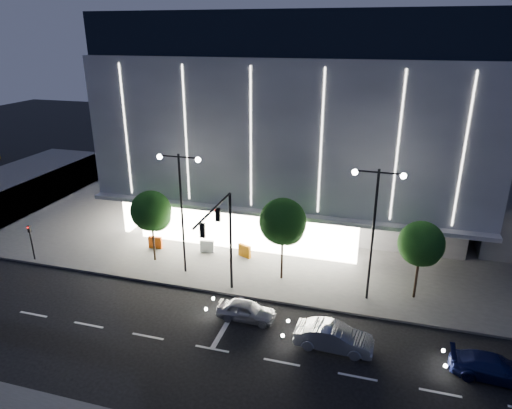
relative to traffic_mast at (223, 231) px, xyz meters
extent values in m
plane|color=black|center=(-1.00, -3.34, -5.03)|extent=(160.00, 160.00, 0.00)
cube|color=#474747|center=(4.00, 20.66, -4.95)|extent=(70.00, 40.00, 0.15)
cube|color=#4C4C51|center=(2.00, 20.66, -3.03)|extent=(28.00, 21.00, 4.00)
cube|color=gray|center=(2.00, 18.66, 4.47)|extent=(30.00, 25.00, 11.00)
cube|color=black|center=(2.00, 18.66, 11.47)|extent=(29.40, 24.50, 3.00)
cube|color=white|center=(-1.00, 7.36, -3.03)|extent=(18.00, 0.40, 3.60)
cube|color=white|center=(-11.80, 12.66, -3.03)|extent=(0.40, 10.00, 3.60)
cube|color=gray|center=(2.00, 6.36, -0.93)|extent=(30.00, 2.00, 0.30)
cube|color=white|center=(2.00, 6.14, 4.47)|extent=(24.00, 0.06, 10.00)
cylinder|color=black|center=(0.00, 1.46, -1.53)|extent=(0.18, 0.18, 7.00)
cylinder|color=black|center=(0.00, -1.44, 1.97)|extent=(0.14, 5.80, 0.14)
cube|color=black|center=(0.00, -0.74, 1.37)|extent=(0.28, 0.18, 0.85)
cube|color=black|center=(0.00, -3.14, 1.37)|extent=(0.28, 0.18, 0.85)
sphere|color=#FF0C0C|center=(-0.12, -0.74, 1.67)|extent=(0.14, 0.14, 0.14)
cylinder|color=black|center=(-4.00, 2.66, -0.53)|extent=(0.16, 0.16, 9.00)
cylinder|color=black|center=(-4.70, 2.66, 3.77)|extent=(1.40, 0.10, 0.10)
cylinder|color=black|center=(-3.30, 2.66, 3.77)|extent=(1.40, 0.10, 0.10)
sphere|color=white|center=(-5.40, 2.66, 3.67)|extent=(0.36, 0.36, 0.36)
sphere|color=white|center=(-2.60, 2.66, 3.67)|extent=(0.36, 0.36, 0.36)
cylinder|color=black|center=(9.00, 2.66, -0.53)|extent=(0.16, 0.16, 9.00)
cylinder|color=black|center=(8.30, 2.66, 3.77)|extent=(1.40, 0.10, 0.10)
cylinder|color=black|center=(9.70, 2.66, 3.77)|extent=(1.40, 0.10, 0.10)
sphere|color=white|center=(7.60, 2.66, 3.67)|extent=(0.36, 0.36, 0.36)
sphere|color=white|center=(10.40, 2.66, 3.67)|extent=(0.36, 0.36, 0.36)
cylinder|color=black|center=(-16.00, 1.16, -3.53)|extent=(0.12, 0.12, 3.00)
cube|color=black|center=(-16.00, 1.16, -2.33)|extent=(0.22, 0.16, 0.55)
sphere|color=#FF0C0C|center=(-16.00, 1.05, -2.18)|extent=(0.10, 0.10, 0.10)
cylinder|color=black|center=(-7.00, 3.66, -3.14)|extent=(0.16, 0.16, 3.78)
sphere|color=#0F3811|center=(-7.00, 3.66, -0.82)|extent=(3.02, 3.02, 3.02)
sphere|color=#0F3811|center=(-6.70, 3.86, -1.36)|extent=(2.16, 2.16, 2.16)
sphere|color=#0F3811|center=(-7.25, 3.51, -1.14)|extent=(1.94, 1.94, 1.94)
cylinder|color=black|center=(3.00, 3.66, -3.00)|extent=(0.16, 0.16, 4.06)
sphere|color=#0F3811|center=(3.00, 3.66, -0.50)|extent=(3.25, 3.25, 3.25)
sphere|color=#0F3811|center=(3.30, 3.86, -1.08)|extent=(2.32, 2.32, 2.32)
sphere|color=#0F3811|center=(2.75, 3.51, -0.85)|extent=(2.09, 2.09, 2.09)
cylinder|color=black|center=(12.00, 3.66, -3.21)|extent=(0.16, 0.16, 3.64)
sphere|color=#0F3811|center=(12.00, 3.66, -0.97)|extent=(2.91, 2.91, 2.91)
sphere|color=#0F3811|center=(12.30, 3.86, -1.49)|extent=(2.08, 2.08, 2.08)
sphere|color=#0F3811|center=(11.75, 3.51, -1.28)|extent=(1.87, 1.87, 1.87)
imported|color=#A3A6AB|center=(2.00, -1.60, -4.40)|extent=(3.67, 1.48, 1.25)
imported|color=#B9BDC2|center=(7.50, -2.88, -4.31)|extent=(4.41, 1.66, 1.44)
imported|color=#151C52|center=(15.62, -2.94, -4.41)|extent=(4.31, 1.90, 1.23)
cube|color=#F34F0D|center=(-7.92, 5.51, -4.38)|extent=(1.11, 0.32, 1.00)
cube|color=white|center=(-3.62, 6.01, -4.38)|extent=(1.13, 0.42, 1.00)
cube|color=orange|center=(-0.52, 6.07, -4.38)|extent=(1.11, 0.65, 1.00)
camera|label=1|loc=(9.19, -24.31, 11.58)|focal=32.00mm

